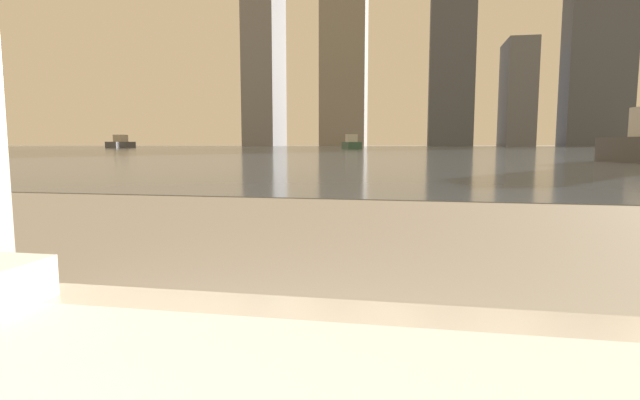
# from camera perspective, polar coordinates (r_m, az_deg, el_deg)

# --- Properties ---
(harbor_water) EXTENTS (180.00, 110.00, 0.01)m
(harbor_water) POSITION_cam_1_polar(r_m,az_deg,el_deg) (61.84, 10.35, 5.73)
(harbor_water) COLOR slate
(harbor_water) RESTS_ON ground_plane
(harbor_boat_0) EXTENTS (3.16, 5.27, 1.87)m
(harbor_boat_0) POSITION_cam_1_polar(r_m,az_deg,el_deg) (64.49, 3.60, 6.44)
(harbor_boat_0) COLOR #335647
(harbor_boat_0) RESTS_ON harbor_water
(harbor_boat_1) EXTENTS (1.87, 5.36, 2.01)m
(harbor_boat_1) POSITION_cam_1_polar(r_m,az_deg,el_deg) (83.26, -21.81, 6.04)
(harbor_boat_1) COLOR #4C4C51
(harbor_boat_1) RESTS_ON harbor_water
(skyline_tower_0) EXTENTS (7.56, 12.79, 63.85)m
(skyline_tower_0) POSITION_cam_1_polar(r_m,az_deg,el_deg) (127.07, -6.46, 20.70)
(skyline_tower_0) COLOR slate
(skyline_tower_0) RESTS_ON ground_plane
(skyline_tower_3) EXTENTS (6.05, 12.78, 22.79)m
(skyline_tower_3) POSITION_cam_1_polar(r_m,az_deg,el_deg) (120.32, 21.62, 11.16)
(skyline_tower_3) COLOR slate
(skyline_tower_3) RESTS_ON ground_plane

